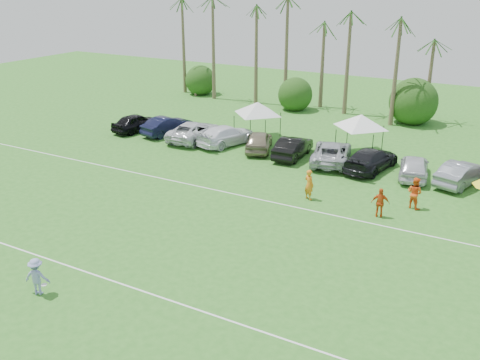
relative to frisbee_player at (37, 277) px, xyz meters
The scene contains 29 objects.
ground 2.30m from the frisbee_player, 10.85° to the left, with size 120.00×120.00×0.00m, color #2F6F21.
field_lines 8.70m from the frisbee_player, 76.05° to the left, with size 80.00×12.10×0.01m.
palm_tree_0 43.76m from the frisbee_player, 117.41° to the left, with size 2.40×2.40×8.90m.
palm_tree_1 41.87m from the frisbee_player, 111.22° to the left, with size 2.40×2.40×9.90m.
palm_tree_2 40.53m from the frisbee_player, 104.47° to the left, with size 2.40×2.40×10.90m.
palm_tree_3 39.92m from the frisbee_player, 98.75° to the left, with size 2.40×2.40×11.90m.
palm_tree_4 39.01m from the frisbee_player, 92.85° to the left, with size 2.40×2.40×8.90m.
palm_tree_5 39.18m from the frisbee_player, 86.89° to the left, with size 2.40×2.40×9.90m.
palm_tree_6 39.76m from the frisbee_player, 80.99° to the left, with size 2.40×2.40×10.90m.
palm_tree_7 40.75m from the frisbee_player, 75.28° to the left, with size 2.40×2.40×11.90m.
bush_tree_0 42.89m from the frisbee_player, 113.23° to the left, with size 4.00×4.00×4.00m.
bush_tree_1 39.60m from the frisbee_player, 95.67° to the left, with size 4.00×4.00×4.00m.
bush_tree_2 40.23m from the frisbee_player, 78.40° to the left, with size 4.00×4.00×4.00m.
sideline_player_a 17.26m from the frisbee_player, 67.84° to the left, with size 0.73×0.48×1.99m, color orange.
sideline_player_b 21.87m from the frisbee_player, 54.60° to the left, with size 0.97×0.75×1.99m, color #FC571C.
sideline_player_c 19.14m from the frisbee_player, 54.22° to the left, with size 1.05×0.44×1.80m, color #D95018.
canopy_tent_left 26.79m from the frisbee_player, 95.61° to the left, with size 4.60×4.60×3.73m.
canopy_tent_right 27.63m from the frisbee_player, 76.49° to the left, with size 4.55×4.55×3.69m.
frisbee_player is the anchor object (origin of this frame).
parked_car_0 26.65m from the frisbee_player, 119.82° to the left, with size 1.93×4.79×1.63m, color black.
parked_car_1 25.71m from the frisbee_player, 113.27° to the left, with size 1.73×4.95×1.63m, color black.
parked_car_2 24.34m from the frisbee_player, 106.87° to the left, with size 2.71×5.87×1.63m, color silver.
parked_car_3 23.88m from the frisbee_player, 99.56° to the left, with size 2.29×5.62×1.63m, color white.
parked_car_4 23.47m from the frisbee_player, 92.13° to the left, with size 1.93×4.79×1.63m, color gray.
parked_car_5 23.33m from the frisbee_player, 84.54° to the left, with size 1.73×4.95×1.63m, color black.
parked_car_6 24.02m from the frisbee_player, 77.22° to the left, with size 2.71×5.87×1.63m, color #AAADB4.
parked_car_7 24.75m from the frisbee_player, 70.14° to the left, with size 2.29×5.62×1.63m, color black.
parked_car_8 25.91m from the frisbee_player, 63.65° to the left, with size 1.93×4.79×1.63m, color silver.
parked_car_9 27.57m from the frisbee_player, 58.02° to the left, with size 1.73×4.95×1.63m, color gray.
Camera 1 is at (15.83, -14.05, 13.48)m, focal length 40.00 mm.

